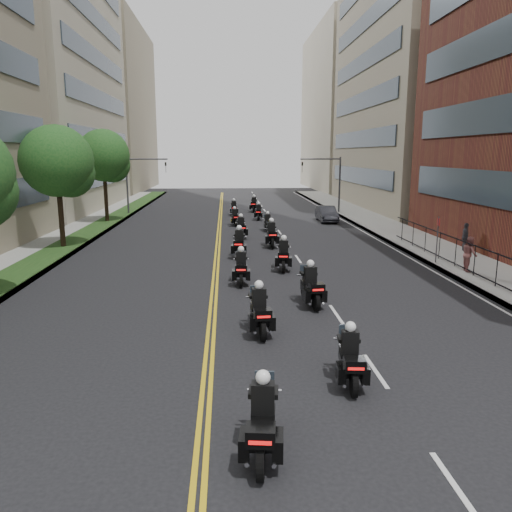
{
  "coord_description": "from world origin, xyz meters",
  "views": [
    {
      "loc": [
        -0.89,
        -7.71,
        5.92
      ],
      "look_at": [
        0.36,
        12.98,
        1.66
      ],
      "focal_mm": 35.0,
      "sensor_mm": 36.0,
      "label": 1
    }
  ],
  "objects_px": {
    "motorcycle_12": "(234,209)",
    "motorcycle_4": "(241,269)",
    "motorcycle_6": "(239,245)",
    "motorcycle_10": "(235,218)",
    "motorcycle_0": "(263,423)",
    "parked_sedan": "(327,214)",
    "motorcycle_2": "(259,313)",
    "motorcycle_5": "(284,256)",
    "pedestrian_c": "(465,237)",
    "motorcycle_7": "(271,236)",
    "motorcycle_9": "(268,223)",
    "pedestrian_b": "(470,254)",
    "motorcycle_8": "(241,229)",
    "motorcycle_13": "(254,205)",
    "motorcycle_3": "(311,288)",
    "motorcycle_1": "(350,360)",
    "motorcycle_11": "(259,213)"
  },
  "relations": [
    {
      "from": "motorcycle_8",
      "to": "parked_sedan",
      "type": "height_order",
      "value": "motorcycle_8"
    },
    {
      "from": "motorcycle_2",
      "to": "motorcycle_6",
      "type": "distance_m",
      "value": 12.64
    },
    {
      "from": "motorcycle_5",
      "to": "motorcycle_7",
      "type": "bearing_deg",
      "value": 97.55
    },
    {
      "from": "motorcycle_7",
      "to": "motorcycle_13",
      "type": "bearing_deg",
      "value": 90.53
    },
    {
      "from": "motorcycle_0",
      "to": "motorcycle_13",
      "type": "bearing_deg",
      "value": 93.86
    },
    {
      "from": "motorcycle_7",
      "to": "pedestrian_b",
      "type": "relative_size",
      "value": 1.44
    },
    {
      "from": "motorcycle_6",
      "to": "motorcycle_7",
      "type": "relative_size",
      "value": 1.0
    },
    {
      "from": "motorcycle_10",
      "to": "parked_sedan",
      "type": "bearing_deg",
      "value": 6.65
    },
    {
      "from": "motorcycle_1",
      "to": "motorcycle_11",
      "type": "distance_m",
      "value": 33.14
    },
    {
      "from": "motorcycle_2",
      "to": "parked_sedan",
      "type": "relative_size",
      "value": 0.58
    },
    {
      "from": "motorcycle_4",
      "to": "pedestrian_c",
      "type": "distance_m",
      "value": 15.14
    },
    {
      "from": "motorcycle_6",
      "to": "pedestrian_b",
      "type": "height_order",
      "value": "pedestrian_b"
    },
    {
      "from": "motorcycle_12",
      "to": "motorcycle_5",
      "type": "bearing_deg",
      "value": -85.94
    },
    {
      "from": "motorcycle_2",
      "to": "pedestrian_c",
      "type": "height_order",
      "value": "pedestrian_c"
    },
    {
      "from": "motorcycle_0",
      "to": "motorcycle_2",
      "type": "bearing_deg",
      "value": 93.5
    },
    {
      "from": "motorcycle_6",
      "to": "motorcycle_13",
      "type": "relative_size",
      "value": 1.06
    },
    {
      "from": "motorcycle_8",
      "to": "pedestrian_c",
      "type": "relative_size",
      "value": 1.4
    },
    {
      "from": "motorcycle_2",
      "to": "parked_sedan",
      "type": "bearing_deg",
      "value": 70.03
    },
    {
      "from": "motorcycle_1",
      "to": "parked_sedan",
      "type": "relative_size",
      "value": 0.54
    },
    {
      "from": "motorcycle_7",
      "to": "motorcycle_9",
      "type": "distance_m",
      "value": 6.69
    },
    {
      "from": "motorcycle_6",
      "to": "motorcycle_2",
      "type": "bearing_deg",
      "value": -84.3
    },
    {
      "from": "motorcycle_6",
      "to": "motorcycle_11",
      "type": "height_order",
      "value": "motorcycle_6"
    },
    {
      "from": "motorcycle_12",
      "to": "motorcycle_4",
      "type": "bearing_deg",
      "value": -91.5
    },
    {
      "from": "motorcycle_3",
      "to": "motorcycle_4",
      "type": "distance_m",
      "value": 4.45
    },
    {
      "from": "motorcycle_5",
      "to": "pedestrian_c",
      "type": "bearing_deg",
      "value": 25.1
    },
    {
      "from": "motorcycle_0",
      "to": "motorcycle_11",
      "type": "distance_m",
      "value": 36.23
    },
    {
      "from": "pedestrian_b",
      "to": "motorcycle_7",
      "type": "bearing_deg",
      "value": 57.26
    },
    {
      "from": "motorcycle_9",
      "to": "motorcycle_11",
      "type": "height_order",
      "value": "motorcycle_11"
    },
    {
      "from": "motorcycle_10",
      "to": "pedestrian_c",
      "type": "xyz_separation_m",
      "value": [
        13.66,
        -12.65,
        0.36
      ]
    },
    {
      "from": "pedestrian_c",
      "to": "motorcycle_3",
      "type": "bearing_deg",
      "value": 141.67
    },
    {
      "from": "motorcycle_2",
      "to": "motorcycle_3",
      "type": "relative_size",
      "value": 0.98
    },
    {
      "from": "motorcycle_6",
      "to": "motorcycle_12",
      "type": "bearing_deg",
      "value": 94.13
    },
    {
      "from": "motorcycle_4",
      "to": "motorcycle_11",
      "type": "xyz_separation_m",
      "value": [
        2.31,
        22.66,
        -0.05
      ]
    },
    {
      "from": "motorcycle_3",
      "to": "motorcycle_8",
      "type": "bearing_deg",
      "value": 92.05
    },
    {
      "from": "motorcycle_0",
      "to": "motorcycle_7",
      "type": "bearing_deg",
      "value": 91.21
    },
    {
      "from": "motorcycle_1",
      "to": "motorcycle_10",
      "type": "bearing_deg",
      "value": 100.06
    },
    {
      "from": "motorcycle_1",
      "to": "motorcycle_2",
      "type": "bearing_deg",
      "value": 123.52
    },
    {
      "from": "motorcycle_10",
      "to": "motorcycle_8",
      "type": "bearing_deg",
      "value": -93.96
    },
    {
      "from": "motorcycle_2",
      "to": "motorcycle_4",
      "type": "distance_m",
      "value": 6.58
    },
    {
      "from": "motorcycle_6",
      "to": "pedestrian_b",
      "type": "bearing_deg",
      "value": -19.11
    },
    {
      "from": "motorcycle_7",
      "to": "motorcycle_9",
      "type": "xyz_separation_m",
      "value": [
        0.33,
        6.68,
        -0.13
      ]
    },
    {
      "from": "motorcycle_6",
      "to": "motorcycle_7",
      "type": "bearing_deg",
      "value": 59.31
    },
    {
      "from": "motorcycle_6",
      "to": "motorcycle_10",
      "type": "relative_size",
      "value": 1.15
    },
    {
      "from": "motorcycle_6",
      "to": "motorcycle_5",
      "type": "bearing_deg",
      "value": -52.83
    },
    {
      "from": "motorcycle_11",
      "to": "motorcycle_12",
      "type": "xyz_separation_m",
      "value": [
        -2.2,
        3.39,
        0.02
      ]
    },
    {
      "from": "motorcycle_8",
      "to": "motorcycle_11",
      "type": "distance_m",
      "value": 10.15
    },
    {
      "from": "motorcycle_12",
      "to": "pedestrian_b",
      "type": "height_order",
      "value": "pedestrian_b"
    },
    {
      "from": "motorcycle_5",
      "to": "motorcycle_10",
      "type": "xyz_separation_m",
      "value": [
        -2.22,
        16.34,
        -0.07
      ]
    },
    {
      "from": "motorcycle_0",
      "to": "parked_sedan",
      "type": "xyz_separation_m",
      "value": [
        8.22,
        34.49,
        -0.01
      ]
    },
    {
      "from": "motorcycle_7",
      "to": "motorcycle_9",
      "type": "bearing_deg",
      "value": 87.63
    }
  ]
}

